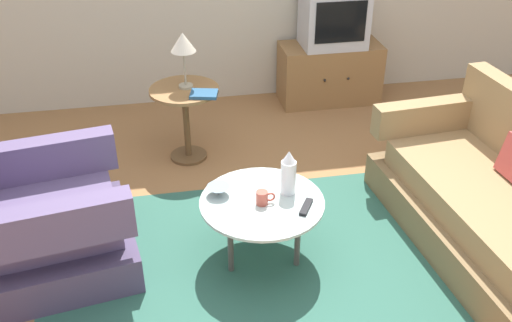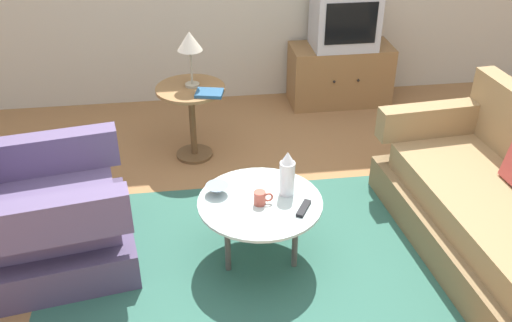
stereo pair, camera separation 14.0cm
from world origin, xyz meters
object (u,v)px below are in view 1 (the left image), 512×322
at_px(side_table, 185,108).
at_px(table_lamp, 183,44).
at_px(vase, 288,173).
at_px(tv_remote_dark, 306,207).
at_px(armchair, 39,226).
at_px(coffee_table, 262,206).
at_px(couch, 503,210).
at_px(tv_stand, 329,73).
at_px(television, 334,19).
at_px(mug, 263,198).
at_px(bowl, 218,190).
at_px(book, 204,94).

relative_size(side_table, table_lamp, 1.41).
xyz_separation_m(vase, tv_remote_dark, (0.07, -0.18, -0.13)).
bearing_deg(armchair, coffee_table, 74.31).
distance_m(couch, vase, 1.37).
distance_m(armchair, tv_remote_dark, 1.59).
bearing_deg(couch, side_table, 46.41).
height_order(side_table, tv_remote_dark, side_table).
xyz_separation_m(couch, side_table, (-1.85, 1.49, 0.15)).
bearing_deg(tv_remote_dark, tv_stand, -170.12).
height_order(coffee_table, television, television).
relative_size(mug, tv_remote_dark, 0.71).
relative_size(coffee_table, bowl, 5.33).
distance_m(mug, bowl, 0.28).
height_order(television, bowl, television).
height_order(tv_stand, book, book).
relative_size(armchair, table_lamp, 2.49).
xyz_separation_m(coffee_table, tv_remote_dark, (0.24, -0.12, 0.05)).
height_order(armchair, vase, armchair).
height_order(tv_stand, vase, vase).
height_order(coffee_table, mug, mug).
relative_size(coffee_table, tv_stand, 0.80).
distance_m(vase, bowl, 0.44).
bearing_deg(tv_remote_dark, side_table, -127.27).
bearing_deg(television, couch, -79.79).
relative_size(side_table, tv_stand, 0.65).
bearing_deg(bowl, armchair, 177.90).
distance_m(table_lamp, book, 0.39).
relative_size(side_table, vase, 2.07).
bearing_deg(couch, tv_remote_dark, 82.25).
distance_m(tv_stand, tv_remote_dark, 2.42).
xyz_separation_m(armchair, table_lamp, (0.98, 1.17, 0.65)).
relative_size(couch, mug, 16.70).
bearing_deg(television, book, -142.76).
bearing_deg(side_table, armchair, -130.01).
xyz_separation_m(table_lamp, mug, (0.34, -1.35, -0.48)).
height_order(side_table, television, television).
xyz_separation_m(tv_stand, bowl, (-1.32, -2.03, 0.17)).
bearing_deg(bowl, coffee_table, -24.12).
height_order(tv_remote_dark, book, book).
height_order(bowl, tv_remote_dark, bowl).
xyz_separation_m(coffee_table, book, (-0.22, 1.14, 0.23)).
relative_size(table_lamp, tv_remote_dark, 2.65).
bearing_deg(coffee_table, vase, 16.90).
distance_m(armchair, vase, 1.52).
distance_m(tv_stand, book, 1.67).
xyz_separation_m(television, table_lamp, (-1.41, -0.81, 0.14)).
height_order(vase, bowl, vase).
xyz_separation_m(television, tv_remote_dark, (-0.84, -2.25, -0.38)).
bearing_deg(table_lamp, tv_remote_dark, -68.27).
xyz_separation_m(table_lamp, tv_remote_dark, (0.58, -1.45, -0.52)).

